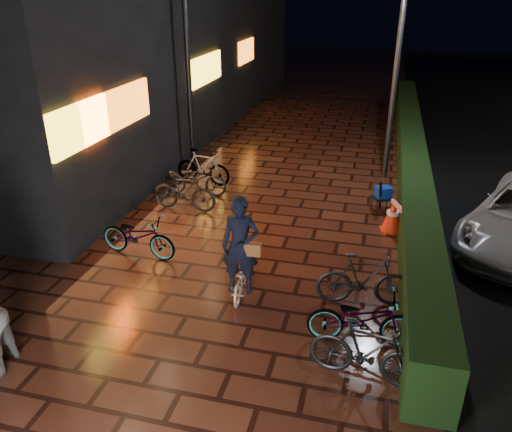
# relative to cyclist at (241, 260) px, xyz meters

# --- Properties ---
(ground) EXTENTS (80.00, 80.00, 0.00)m
(ground) POSITION_rel_cyclist_xyz_m (-0.17, -0.32, -0.72)
(ground) COLOR #381911
(ground) RESTS_ON ground
(hedge) EXTENTS (0.70, 20.00, 1.00)m
(hedge) POSITION_rel_cyclist_xyz_m (3.13, 7.68, -0.22)
(hedge) COLOR black
(hedge) RESTS_ON ground
(storefront_block) EXTENTS (12.09, 22.00, 9.00)m
(storefront_block) POSITION_rel_cyclist_xyz_m (-9.67, 11.18, 3.78)
(storefront_block) COLOR black
(storefront_block) RESTS_ON ground
(lamp_post_hedge) EXTENTS (0.55, 0.16, 5.79)m
(lamp_post_hedge) POSITION_rel_cyclist_xyz_m (2.40, 7.02, 2.47)
(lamp_post_hedge) COLOR black
(lamp_post_hedge) RESTS_ON ground
(lamp_post_sf) EXTENTS (0.53, 0.16, 5.54)m
(lamp_post_sf) POSITION_rel_cyclist_xyz_m (-3.24, 6.12, 2.33)
(lamp_post_sf) COLOR black
(lamp_post_sf) RESTS_ON ground
(cyclist) EXTENTS (0.72, 1.38, 1.93)m
(cyclist) POSITION_rel_cyclist_xyz_m (0.00, 0.00, 0.00)
(cyclist) COLOR silver
(cyclist) RESTS_ON ground
(traffic_barrier) EXTENTS (1.01, 1.83, 0.75)m
(traffic_barrier) POSITION_rel_cyclist_xyz_m (2.87, 2.70, -0.34)
(traffic_barrier) COLOR red
(traffic_barrier) RESTS_ON ground
(cart_assembly) EXTENTS (0.61, 0.66, 0.92)m
(cart_assembly) POSITION_rel_cyclist_xyz_m (2.38, 4.39, -0.24)
(cart_assembly) COLOR black
(cart_assembly) RESTS_ON ground
(parked_bikes_storefront) EXTENTS (1.84, 4.97, 0.99)m
(parked_bikes_storefront) POSITION_rel_cyclist_xyz_m (-2.48, 3.32, -0.25)
(parked_bikes_storefront) COLOR black
(parked_bikes_storefront) RESTS_ON ground
(parked_bikes_hedge) EXTENTS (1.85, 2.59, 0.99)m
(parked_bikes_hedge) POSITION_rel_cyclist_xyz_m (2.20, -0.75, -0.24)
(parked_bikes_hedge) COLOR black
(parked_bikes_hedge) RESTS_ON ground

